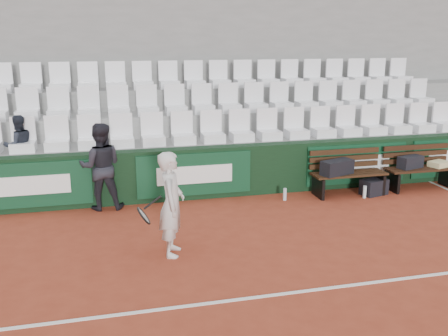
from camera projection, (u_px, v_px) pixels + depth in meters
ground at (269, 296)px, 6.09m from camera, size 80.00×80.00×0.00m
court_baseline at (269, 296)px, 6.09m from camera, size 18.00×0.06×0.01m
back_barrier at (207, 172)px, 9.72m from camera, size 18.00×0.34×1.00m
grandstand_tier_front at (197, 165)px, 10.30m from camera, size 18.00×0.95×1.00m
grandstand_tier_mid at (189, 145)px, 11.14m from camera, size 18.00×0.95×1.45m
grandstand_tier_back at (182, 127)px, 11.97m from camera, size 18.00×0.95×1.90m
grandstand_rear_wall at (177, 73)px, 12.24m from camera, size 18.00×0.30×4.40m
seat_row_front at (198, 127)px, 9.93m from camera, size 11.90×0.44×0.63m
seat_row_mid at (190, 99)px, 10.71m from camera, size 11.90×0.44×0.63m
seat_row_back at (182, 75)px, 11.48m from camera, size 11.90×0.44×0.63m
bench_left at (348, 184)px, 9.94m from camera, size 1.50×0.56×0.45m
bench_right at (420, 178)px, 10.32m from camera, size 1.50×0.56×0.45m
sports_bag_left at (337, 167)px, 9.73m from camera, size 0.72×0.48×0.28m
sports_bag_right at (410, 162)px, 10.22m from camera, size 0.58×0.38×0.25m
towel at (439, 164)px, 10.34m from camera, size 0.47×0.40×0.11m
sports_bag_ground at (374, 187)px, 9.96m from camera, size 0.58×0.43×0.31m
water_bottle_near at (285, 194)px, 9.61m from camera, size 0.07×0.07×0.24m
water_bottle_far at (365, 192)px, 9.75m from camera, size 0.07×0.07×0.24m
tennis_player at (171, 204)px, 7.09m from camera, size 0.74×0.62×1.53m
ball_kid at (101, 167)px, 8.99m from camera, size 0.81×0.65×1.59m
spectator_c at (17, 121)px, 9.13m from camera, size 0.67×0.61×1.12m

